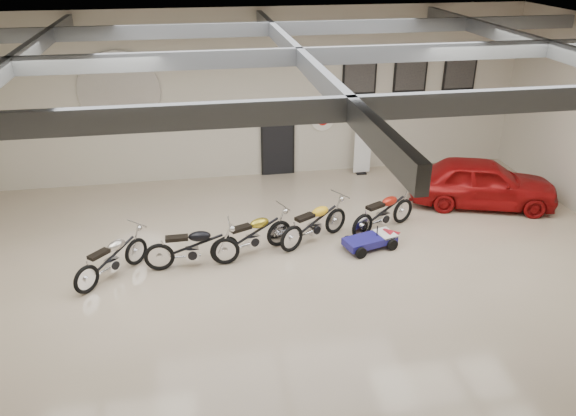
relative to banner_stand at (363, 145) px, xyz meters
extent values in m
cube|color=tan|center=(-3.08, -5.50, -0.96)|extent=(16.00, 12.00, 0.01)
cube|color=slate|center=(-3.08, -5.50, 4.04)|extent=(16.00, 12.00, 0.01)
cube|color=beige|center=(-3.08, 0.50, 1.54)|extent=(16.00, 0.02, 5.00)
cube|color=black|center=(-2.58, 0.45, 0.09)|extent=(0.92, 0.08, 2.10)
imported|color=#990D0F|center=(2.60, -2.73, -0.29)|extent=(2.68, 4.21, 1.33)
camera|label=1|loc=(-5.07, -15.75, 5.76)|focal=35.00mm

